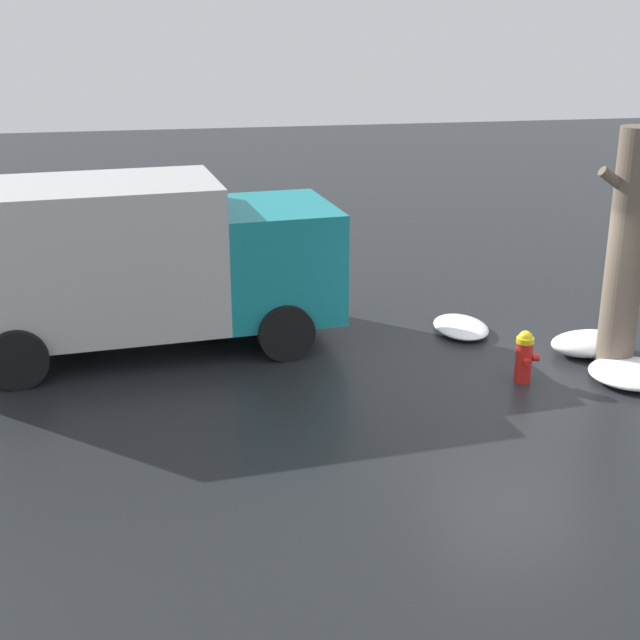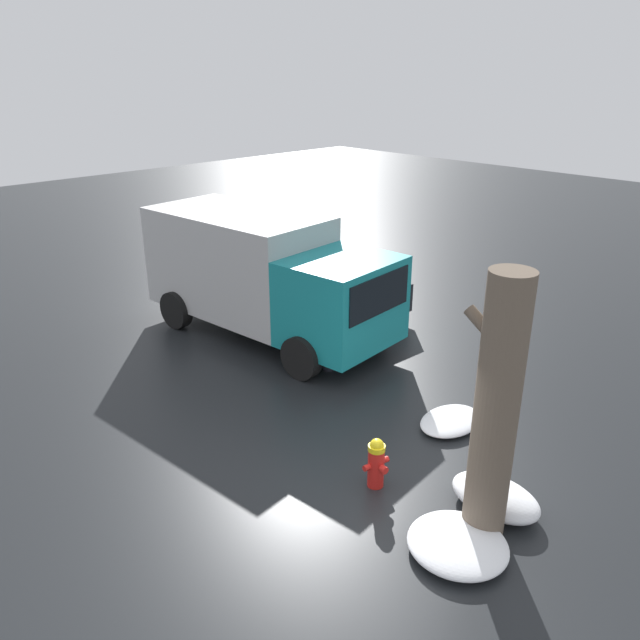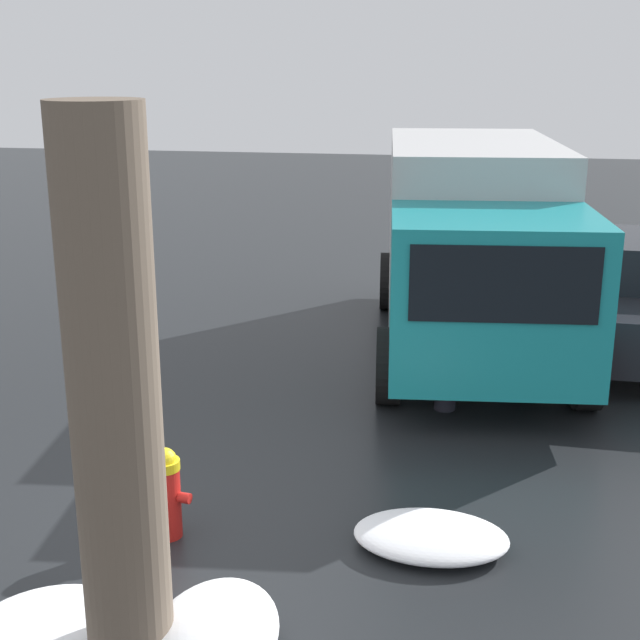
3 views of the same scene
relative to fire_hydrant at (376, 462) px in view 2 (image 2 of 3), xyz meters
name	(u,v)px [view 2 (image 2 of 3)]	position (x,y,z in m)	size (l,w,h in m)	color
ground_plane	(375,485)	(0.00, 0.00, -0.41)	(60.00, 60.00, 0.00)	black
fire_hydrant	(376,462)	(0.00, 0.00, 0.00)	(0.36, 0.46, 0.80)	red
tree_trunk	(496,410)	(-1.63, -0.32, 1.44)	(0.86, 0.56, 3.68)	#6B5B4C
delivery_truck	(263,272)	(5.60, -2.47, 1.09)	(6.32, 2.99, 2.76)	teal
pedestrian	(329,329)	(3.24, -2.21, 0.50)	(0.36, 0.36, 1.67)	#23232D
parked_car	(331,280)	(5.62, -4.67, 0.38)	(3.88, 2.09, 1.59)	black
snow_pile_by_hydrant	(495,497)	(-1.51, -0.83, -0.23)	(1.32, 0.88, 0.37)	white
snow_pile_curbside	(458,544)	(-1.64, 0.27, -0.30)	(1.32, 1.28, 0.23)	white
snow_pile_by_tree	(451,421)	(0.20, -2.21, -0.32)	(0.89, 1.28, 0.19)	white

